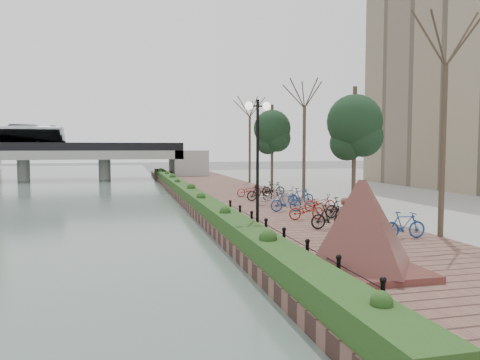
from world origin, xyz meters
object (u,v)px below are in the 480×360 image
object	(u,v)px
granite_monument	(361,226)
motorcycle	(349,239)
pedestrian	(343,219)
lamppost	(258,138)

from	to	relation	value
granite_monument	motorcycle	size ratio (longest dim) A/B	2.48
motorcycle	pedestrian	world-z (taller)	pedestrian
pedestrian	granite_monument	bearing A→B (deg)	45.33
motorcycle	pedestrian	bearing A→B (deg)	86.18
granite_monument	motorcycle	xyz separation A→B (m)	(0.67, 2.02, -0.78)
granite_monument	pedestrian	distance (m)	4.25
granite_monument	motorcycle	distance (m)	2.27
granite_monument	pedestrian	world-z (taller)	granite_monument
motorcycle	pedestrian	size ratio (longest dim) A/B	0.99
granite_monument	lamppost	bearing A→B (deg)	100.69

